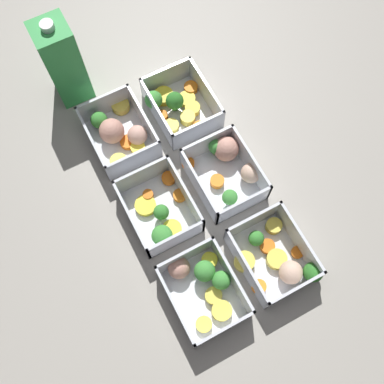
# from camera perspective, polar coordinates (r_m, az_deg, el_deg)

# --- Properties ---
(ground_plane) EXTENTS (4.00, 4.00, 0.00)m
(ground_plane) POSITION_cam_1_polar(r_m,az_deg,el_deg) (0.86, 0.00, -0.49)
(ground_plane) COLOR gray
(container_near_left) EXTENTS (0.15, 0.13, 0.06)m
(container_near_left) POSITION_cam_1_polar(r_m,az_deg,el_deg) (0.82, 10.76, -8.36)
(container_near_left) COLOR silver
(container_near_left) RESTS_ON ground_plane
(container_near_center) EXTENTS (0.15, 0.14, 0.06)m
(container_near_center) POSITION_cam_1_polar(r_m,az_deg,el_deg) (0.86, 4.51, 3.02)
(container_near_center) COLOR silver
(container_near_center) RESTS_ON ground_plane
(container_near_right) EXTENTS (0.14, 0.12, 0.06)m
(container_near_right) POSITION_cam_1_polar(r_m,az_deg,el_deg) (0.92, -1.81, 10.98)
(container_near_right) COLOR silver
(container_near_right) RESTS_ON ground_plane
(container_far_left) EXTENTS (0.15, 0.11, 0.06)m
(container_far_left) POSITION_cam_1_polar(r_m,az_deg,el_deg) (0.79, 1.39, -11.78)
(container_far_left) COLOR silver
(container_far_left) RESTS_ON ground_plane
(container_far_center) EXTENTS (0.14, 0.12, 0.06)m
(container_far_center) POSITION_cam_1_polar(r_m,az_deg,el_deg) (0.83, -4.07, -2.61)
(container_far_center) COLOR silver
(container_far_center) RESTS_ON ground_plane
(container_far_right) EXTENTS (0.15, 0.11, 0.06)m
(container_far_right) POSITION_cam_1_polar(r_m,az_deg,el_deg) (0.90, -9.26, 7.49)
(container_far_right) COLOR silver
(container_far_right) RESTS_ON ground_plane
(juice_carton) EXTENTS (0.07, 0.07, 0.20)m
(juice_carton) POSITION_cam_1_polar(r_m,az_deg,el_deg) (0.92, -16.05, 15.52)
(juice_carton) COLOR green
(juice_carton) RESTS_ON ground_plane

